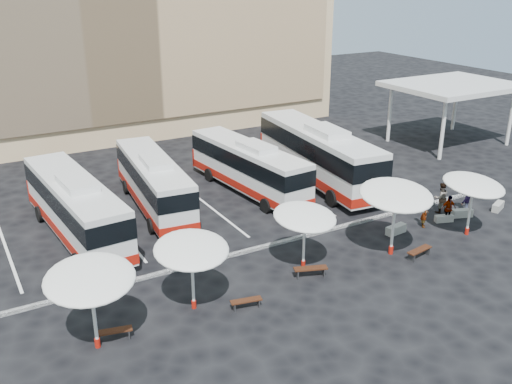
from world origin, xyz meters
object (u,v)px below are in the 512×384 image
passenger_3 (466,198)px  passenger_1 (441,198)px  conc_bench_2 (462,213)px  bus_2 (248,166)px  wood_bench_0 (114,332)px  sunshade_2 (305,217)px  wood_bench_1 (246,302)px  conc_bench_3 (498,206)px  passenger_0 (425,214)px  bus_0 (75,206)px  wood_bench_3 (419,251)px  sunshade_4 (474,185)px  sunshade_3 (396,195)px  passenger_2 (449,209)px  conc_bench_0 (396,229)px  bus_3 (318,153)px  wood_bench_2 (311,270)px  conc_bench_1 (444,219)px  bus_1 (154,181)px  sunshade_0 (90,279)px  sunshade_1 (191,250)px

passenger_3 → passenger_1: bearing=-43.8°
conc_bench_2 → bus_2: bearing=131.8°
wood_bench_0 → sunshade_2: bearing=7.1°
conc_bench_2 → passenger_3: bearing=32.3°
conc_bench_2 → passenger_1: size_ratio=0.66×
wood_bench_1 → conc_bench_3: (18.99, 2.00, -0.10)m
sunshade_2 → passenger_0: sunshade_2 is taller
bus_2 → conc_bench_2: bearing=-53.1°
bus_0 → passenger_1: 21.57m
wood_bench_3 → passenger_0: bearing=41.9°
sunshade_4 → wood_bench_3: (-4.40, -0.74, -2.60)m
sunshade_3 → wood_bench_0: sunshade_3 is taller
sunshade_3 → bus_0: bearing=143.4°
conc_bench_2 → passenger_2: (-1.29, -0.05, 0.58)m
wood_bench_0 → conc_bench_2: 22.00m
wood_bench_0 → conc_bench_2: size_ratio=1.21×
bus_2 → sunshade_3: (2.05, -11.77, 1.50)m
bus_0 → wood_bench_1: (4.65, -11.03, -1.56)m
conc_bench_0 → bus_3: bearing=83.3°
sunshade_4 → passenger_3: size_ratio=2.43×
sunshade_4 → passenger_3: (2.56, 2.41, -2.10)m
passenger_2 → conc_bench_3: bearing=9.7°
sunshade_3 → wood_bench_3: 3.28m
bus_3 → sunshade_2: bearing=-122.6°
bus_0 → wood_bench_2: size_ratio=7.00×
sunshade_2 → passenger_1: size_ratio=1.89×
conc_bench_3 → passenger_2: bearing=175.7°
conc_bench_0 → conc_bench_1: (3.61, -0.18, -0.04)m
sunshade_2 → conc_bench_0: size_ratio=2.78×
bus_0 → bus_1: 5.57m
conc_bench_0 → sunshade_4: bearing=-31.4°
conc_bench_0 → sunshade_2: bearing=-174.2°
conc_bench_3 → passenger_1: passenger_1 is taller
conc_bench_0 → conc_bench_3: size_ratio=1.07×
bus_1 → sunshade_2: (3.71, -11.09, 0.97)m
sunshade_0 → sunshade_1: (4.45, 0.69, -0.19)m
bus_0 → conc_bench_2: size_ratio=9.38×
bus_3 → sunshade_2: bus_3 is taller
passenger_0 → passenger_2: bearing=-57.4°
wood_bench_1 → passenger_3: bearing=9.6°
wood_bench_3 → passenger_0: 4.12m
bus_0 → passenger_3: (21.69, -8.14, -1.02)m
wood_bench_3 → bus_2: bearing=103.2°
sunshade_1 → wood_bench_3: sunshade_1 is taller
conc_bench_1 → passenger_1: (0.86, 1.14, 0.76)m
wood_bench_3 → passenger_1: 6.67m
wood_bench_2 → passenger_3: passenger_3 is taller
conc_bench_3 → sunshade_3: bearing=-173.1°
bus_2 → sunshade_2: (-2.79, -10.72, 0.95)m
bus_0 → sunshade_0: (-1.79, -10.55, 1.17)m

